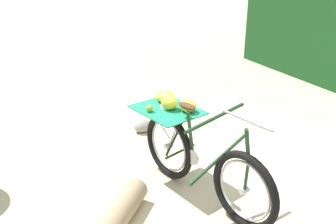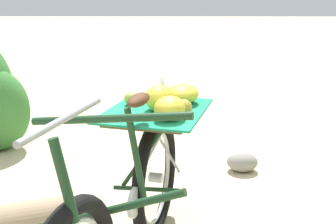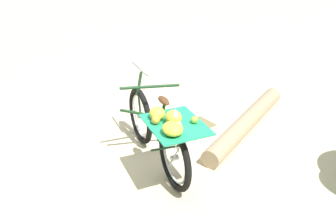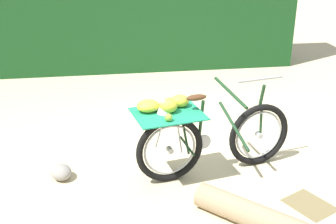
% 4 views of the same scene
% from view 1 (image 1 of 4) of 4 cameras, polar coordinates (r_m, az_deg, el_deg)
% --- Properties ---
extents(ground_plane, '(60.00, 60.00, 0.00)m').
position_cam_1_polar(ground_plane, '(4.10, 7.77, -11.69)').
color(ground_plane, beige).
extents(bicycle, '(0.88, 1.79, 1.03)m').
position_cam_1_polar(bicycle, '(3.86, 3.89, -5.45)').
color(bicycle, black).
rests_on(bicycle, ground_plane).
extents(path_stone, '(0.26, 0.21, 0.16)m').
position_cam_1_polar(path_stone, '(5.30, -3.74, -2.02)').
color(path_stone, gray).
rests_on(path_stone, ground_plane).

